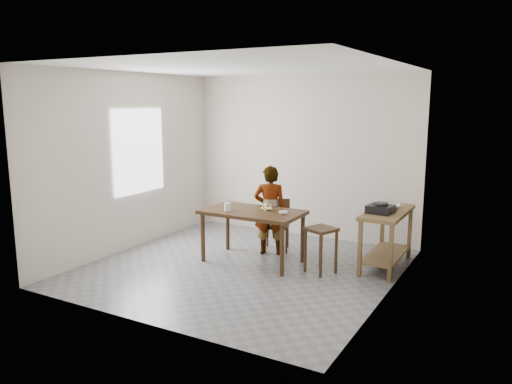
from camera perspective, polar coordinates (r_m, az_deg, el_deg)
The scene contains 17 objects.
floor at distance 6.99m, azimuth -1.62°, elevation -8.78°, with size 4.00×4.00×0.04m, color slate.
ceiling at distance 6.61m, azimuth -1.74°, elevation 14.25°, with size 4.00×4.00×0.04m, color white.
wall_back at distance 8.45m, azimuth 5.38°, elevation 4.08°, with size 4.00×0.04×2.70m, color beige.
wall_front at distance 5.06m, azimuth -13.48°, elevation -0.44°, with size 4.00×0.04×2.70m, color beige.
wall_left at distance 7.88m, azimuth -14.41°, elevation 3.34°, with size 0.04×4.00×2.70m, color beige.
wall_right at distance 5.90m, azimuth 15.42°, elevation 1.00°, with size 0.04×4.00×2.70m, color beige.
window_pane at distance 7.98m, azimuth -13.21°, elevation 4.56°, with size 0.02×1.10×1.30m, color white.
dining_table at distance 7.12m, azimuth -0.39°, elevation -5.08°, with size 1.40×0.80×0.75m, color #362312, non-canonical shape.
prep_counter at distance 7.12m, azimuth 14.66°, elevation -5.21°, with size 0.50×1.20×0.80m, color brown, non-canonical shape.
child at distance 7.41m, azimuth 1.62°, elevation -2.11°, with size 0.49×0.32×1.34m, color white.
dining_chair at distance 7.67m, azimuth 2.38°, elevation -3.84°, with size 0.38×0.38×0.78m, color #362312, non-canonical shape.
stool at distance 6.75m, azimuth 7.40°, elevation -6.61°, with size 0.35×0.35×0.62m, color #362312, non-canonical shape.
glass_tumbler at distance 7.03m, azimuth -3.27°, elevation -1.68°, with size 0.09×0.09×0.11m, color white.
small_bowl at distance 6.81m, azimuth 3.12°, elevation -2.39°, with size 0.12×0.12×0.04m, color white.
banana at distance 7.03m, azimuth 1.21°, elevation -1.86°, with size 0.19×0.13×0.07m, color yellow, non-canonical shape.
serving_bowl at distance 7.18m, azimuth 15.31°, elevation -1.60°, with size 0.22×0.22×0.06m, color white.
gas_burner at distance 6.85m, azimuth 14.05°, elevation -1.90°, with size 0.32×0.32×0.11m, color black.
Camera 1 is at (3.38, -5.66, 2.28)m, focal length 35.00 mm.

